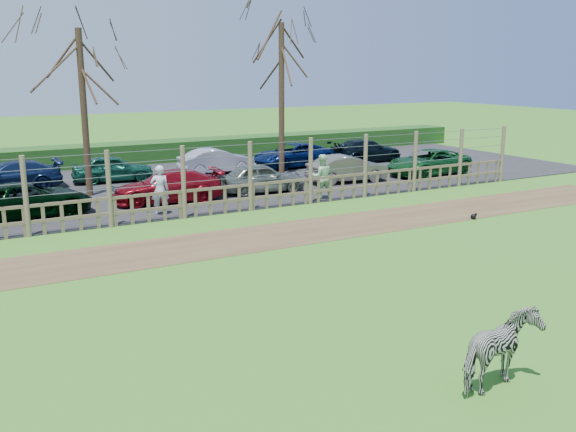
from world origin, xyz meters
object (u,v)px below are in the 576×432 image
car_6 (429,162)px  visitor_a (160,190)px  tree_right (281,63)px  car_5 (348,169)px  zebra (501,351)px  visitor_b (322,177)px  car_12 (293,155)px  car_3 (168,186)px  car_11 (217,161)px  tree_mid (81,72)px  car_4 (261,178)px  car_2 (27,200)px  car_13 (366,151)px  car_9 (10,176)px  car_10 (113,168)px  crow (474,216)px

car_6 → visitor_a: bearing=-87.8°
tree_right → car_5: 5.74m
zebra → visitor_b: size_ratio=0.89×
car_12 → car_3: bearing=-63.6°
car_6 → car_11: 10.12m
car_6 → car_5: bearing=-98.8°
tree_mid → car_3: 5.57m
visitor_b → car_11: visitor_b is taller
car_4 → car_3: bearing=96.2°
zebra → car_2: zebra is taller
car_6 → car_13: size_ratio=1.04×
car_6 → car_9: 18.63m
car_6 → car_10: 14.62m
crow → car_13: 13.40m
zebra → car_5: (8.40, 16.79, -0.01)m
car_3 → car_13: size_ratio=1.00×
tree_mid → car_12: tree_mid is taller
car_12 → car_6: bearing=34.1°
visitor_a → visitor_b: size_ratio=1.00×
zebra → car_6: (12.86, 16.56, -0.01)m
crow → car_3: size_ratio=0.06×
car_4 → car_9: 10.47m
visitor_b → car_13: 10.28m
car_5 → car_4: bearing=100.1°
car_12 → zebra: bearing=-27.1°
crow → car_6: 8.98m
visitor_a → car_3: size_ratio=0.42×
car_6 → car_4: bearing=-95.3°
tree_mid → car_11: bearing=21.2°
car_11 → tree_mid: bearing=110.3°
visitor_b → crow: bearing=133.0°
crow → tree_right: bearing=98.2°
car_2 → car_6: same height
car_10 → car_13: bearing=-85.8°
car_12 → car_13: same height
visitor_a → car_5: size_ratio=0.47×
tree_mid → car_9: 5.66m
visitor_b → car_11: bearing=-64.7°
visitor_a → car_13: bearing=-142.7°
visitor_b → car_3: size_ratio=0.42×
car_6 → car_13: 4.92m
visitor_a → car_13: (13.67, 6.87, -0.26)m
tree_mid → visitor_b: (7.80, -4.99, -3.96)m
car_3 → car_9: (-4.99, 5.43, 0.00)m
car_6 → car_9: size_ratio=1.04×
tree_right → car_13: bearing=15.9°
car_4 → car_6: size_ratio=0.82×
tree_mid → car_2: (-2.67, -2.88, -4.23)m
crow → car_5: 7.92m
crow → car_2: size_ratio=0.06×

